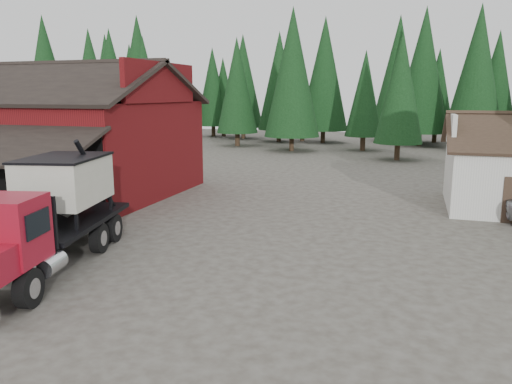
% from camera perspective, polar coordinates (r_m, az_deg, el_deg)
% --- Properties ---
extents(ground, '(120.00, 120.00, 0.00)m').
position_cam_1_polar(ground, '(15.86, -11.21, -9.08)').
color(ground, '#453F36').
rests_on(ground, ground).
extents(red_barn, '(12.80, 13.63, 7.18)m').
position_cam_1_polar(red_barn, '(29.44, -21.04, 5.08)').
color(red_barn, maroon).
rests_on(red_barn, ground).
extents(conifer_backdrop, '(76.00, 16.00, 16.00)m').
position_cam_1_polar(conifer_backdrop, '(55.73, 10.05, 5.39)').
color(conifer_backdrop, black).
rests_on(conifer_backdrop, ground).
extents(near_pine_a, '(4.40, 4.40, 11.40)m').
position_cam_1_polar(near_pine_a, '(50.40, -18.34, 11.70)').
color(near_pine_a, '#382619').
rests_on(near_pine_a, ground).
extents(near_pine_b, '(3.96, 3.96, 10.40)m').
position_cam_1_polar(near_pine_b, '(43.00, 16.20, 11.34)').
color(near_pine_b, '#382619').
rests_on(near_pine_b, ground).
extents(near_pine_d, '(5.28, 5.28, 13.40)m').
position_cam_1_polar(near_pine_d, '(48.37, 4.20, 13.45)').
color(near_pine_d, '#382619').
rests_on(near_pine_d, ground).
extents(feed_truck, '(4.11, 8.95, 3.91)m').
position_cam_1_polar(feed_truck, '(16.80, -23.06, -2.13)').
color(feed_truck, black).
rests_on(feed_truck, ground).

